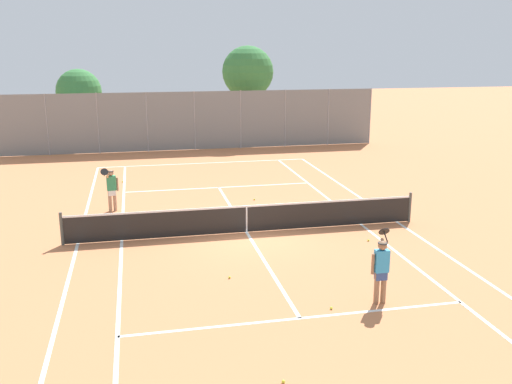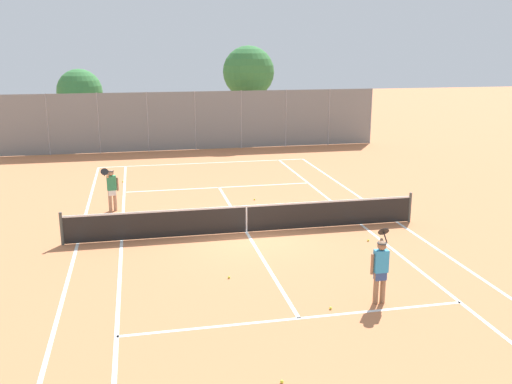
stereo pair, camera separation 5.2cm
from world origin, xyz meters
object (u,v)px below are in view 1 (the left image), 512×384
at_px(tree_behind_left, 77,93).
at_px(tree_behind_right, 247,73).
at_px(loose_tennis_ball_3, 123,182).
at_px(player_far_left, 112,188).
at_px(loose_tennis_ball_4, 230,277).
at_px(tennis_net, 247,218).
at_px(player_near_side, 381,267).
at_px(loose_tennis_ball_1, 254,199).
at_px(loose_tennis_ball_2, 283,382).
at_px(loose_tennis_ball_5, 331,308).
at_px(loose_tennis_ball_0, 368,240).

height_order(tree_behind_left, tree_behind_right, tree_behind_right).
height_order(loose_tennis_ball_3, tree_behind_left, tree_behind_left).
height_order(player_far_left, loose_tennis_ball_4, player_far_left).
xyz_separation_m(tennis_net, tree_behind_left, (-6.88, 18.98, 2.77)).
bearing_deg(player_near_side, tennis_net, 109.73).
xyz_separation_m(tennis_net, loose_tennis_ball_4, (-1.21, -3.75, -0.48)).
bearing_deg(loose_tennis_ball_4, loose_tennis_ball_1, 73.33).
height_order(player_near_side, player_far_left, same).
height_order(player_far_left, loose_tennis_ball_2, player_far_left).
bearing_deg(loose_tennis_ball_1, loose_tennis_ball_2, -99.49).
height_order(loose_tennis_ball_3, loose_tennis_ball_5, same).
distance_m(tree_behind_left, tree_behind_right, 10.63).
height_order(loose_tennis_ball_4, tree_behind_right, tree_behind_right).
bearing_deg(loose_tennis_ball_5, player_near_side, 4.99).
bearing_deg(player_near_side, loose_tennis_ball_0, 70.38).
relative_size(loose_tennis_ball_3, tree_behind_left, 0.01).
height_order(tennis_net, loose_tennis_ball_3, tennis_net).
bearing_deg(loose_tennis_ball_5, tennis_net, 98.12).
height_order(loose_tennis_ball_1, loose_tennis_ball_4, same).
relative_size(loose_tennis_ball_0, tree_behind_right, 0.01).
bearing_deg(loose_tennis_ball_0, loose_tennis_ball_5, -122.53).
distance_m(loose_tennis_ball_3, loose_tennis_ball_4, 12.41).
bearing_deg(player_far_left, loose_tennis_ball_2, -74.44).
height_order(player_near_side, loose_tennis_ball_1, player_near_side).
bearing_deg(loose_tennis_ball_2, tree_behind_left, 101.85).
relative_size(tennis_net, loose_tennis_ball_1, 181.82).
distance_m(tennis_net, tree_behind_right, 19.28).
bearing_deg(loose_tennis_ball_4, loose_tennis_ball_2, -88.07).
bearing_deg(loose_tennis_ball_0, tennis_net, 155.20).
xyz_separation_m(loose_tennis_ball_1, tree_behind_left, (-7.98, 14.99, 3.24)).
distance_m(loose_tennis_ball_0, loose_tennis_ball_4, 5.31).
distance_m(player_far_left, tree_behind_left, 15.76).
height_order(loose_tennis_ball_0, loose_tennis_ball_4, same).
height_order(loose_tennis_ball_0, tree_behind_left, tree_behind_left).
bearing_deg(loose_tennis_ball_3, player_far_left, -93.59).
bearing_deg(loose_tennis_ball_0, loose_tennis_ball_1, 114.38).
height_order(player_far_left, loose_tennis_ball_0, player_far_left).
xyz_separation_m(loose_tennis_ball_4, loose_tennis_ball_5, (2.09, -2.35, 0.00)).
bearing_deg(loose_tennis_ball_2, loose_tennis_ball_0, 56.55).
xyz_separation_m(player_near_side, tree_behind_right, (1.54, 24.52, 3.45)).
bearing_deg(tennis_net, player_far_left, 141.52).
height_order(player_far_left, loose_tennis_ball_3, player_far_left).
height_order(player_near_side, loose_tennis_ball_4, player_near_side).
relative_size(tennis_net, loose_tennis_ball_4, 181.82).
relative_size(loose_tennis_ball_2, tree_behind_left, 0.01).
height_order(loose_tennis_ball_0, loose_tennis_ball_2, same).
relative_size(loose_tennis_ball_3, loose_tennis_ball_4, 1.00).
relative_size(player_far_left, tree_behind_right, 0.29).
distance_m(tennis_net, loose_tennis_ball_3, 9.31).
bearing_deg(player_near_side, player_far_left, 124.80).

